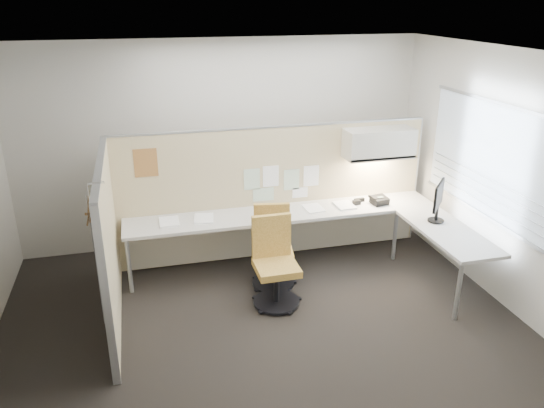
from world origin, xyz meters
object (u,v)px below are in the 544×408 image
object	(u,v)px
monitor	(438,200)
chair_right	(275,265)
chair_left	(273,249)
phone	(379,200)
desk	(312,223)

from	to	relation	value
monitor	chair_right	bearing A→B (deg)	134.46
chair_left	phone	size ratio (longest dim) A/B	4.08
desk	chair_right	world-z (taller)	chair_right
chair_right	monitor	xyz separation A→B (m)	(2.05, 0.11, 0.55)
chair_right	phone	distance (m)	1.85
desk	phone	bearing A→B (deg)	5.77
chair_left	monitor	size ratio (longest dim) A/B	1.96
phone	monitor	bearing A→B (deg)	-69.17
monitor	phone	bearing A→B (deg)	72.01
chair_right	monitor	world-z (taller)	monitor
chair_right	monitor	bearing A→B (deg)	2.68
desk	phone	world-z (taller)	phone
chair_left	chair_right	bearing A→B (deg)	-92.01
desk	phone	xyz separation A→B (m)	(0.95, 0.10, 0.18)
chair_left	monitor	distance (m)	2.07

